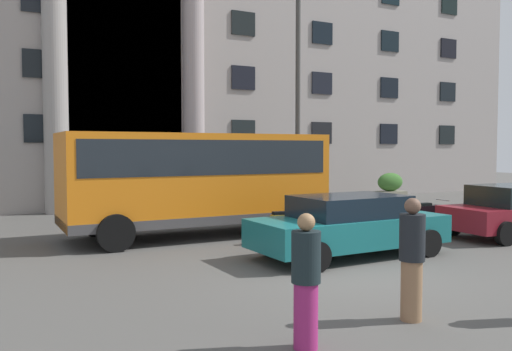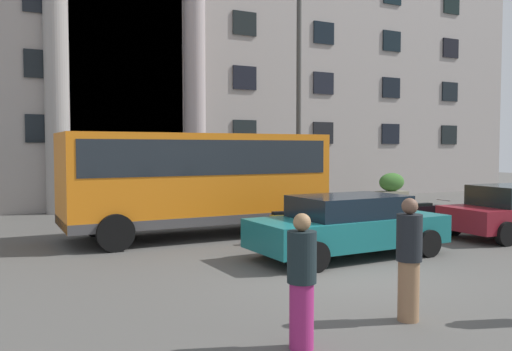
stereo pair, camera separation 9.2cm
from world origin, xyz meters
name	(u,v)px [view 1 (the left image)]	position (x,y,z in m)	size (l,w,h in m)	color
ground_plane	(346,277)	(0.00, 0.00, -0.06)	(80.00, 64.00, 0.12)	#514F4B
office_building_facade	(123,49)	(0.00, 17.47, 7.22)	(42.16, 9.70, 14.43)	#9F9691
orange_minibus	(197,176)	(-0.92, 5.50, 1.69)	(7.21, 2.72, 2.84)	orange
bus_stop_sign	(316,175)	(4.12, 7.11, 1.52)	(0.44, 0.08, 2.45)	#9F9A1C
hedge_planter_east	(266,193)	(3.89, 10.29, 0.66)	(1.78, 0.92, 1.38)	gray
hedge_planter_far_west	(390,188)	(10.32, 10.23, 0.64)	(1.42, 0.74, 1.32)	gray
parked_coupe_end	(349,225)	(1.11, 1.32, 0.72)	(4.59, 2.08, 1.39)	#166769
motorcycle_far_end	(287,225)	(0.76, 3.45, 0.46)	(2.09, 0.59, 0.89)	black
motorcycle_near_kerb	(426,215)	(5.52, 3.31, 0.46)	(1.98, 0.55, 0.89)	black
pedestrian_woman_dark_dress	(306,281)	(-2.80, -2.87, 0.84)	(0.36, 0.36, 1.67)	#9E2569
pedestrian_woman_with_bag	(412,259)	(-0.89, -2.68, 0.89)	(0.36, 0.36, 1.75)	#936D4C
lamppost_plaza_centre	(298,84)	(4.20, 8.42, 4.80)	(0.40, 0.40, 8.33)	#3F3E3C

